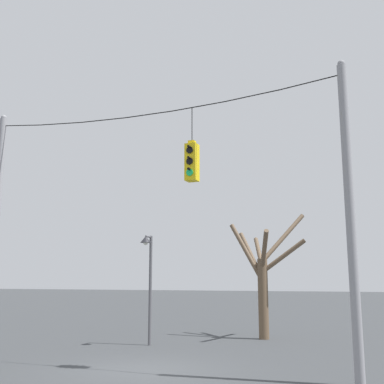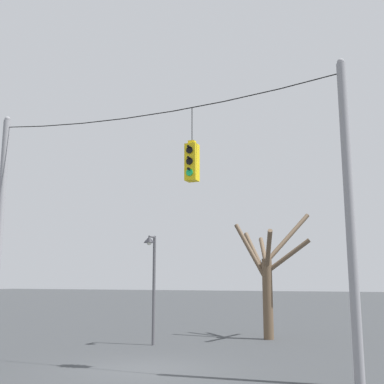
# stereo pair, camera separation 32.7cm
# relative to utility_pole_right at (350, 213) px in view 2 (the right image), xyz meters

# --- Properties ---
(ground_plane) EXTENTS (200.00, 200.00, 0.00)m
(ground_plane) POSITION_rel_utility_pole_right_xyz_m (-5.71, -0.10, -4.08)
(ground_plane) COLOR #383A3D
(utility_pole_right) EXTENTS (0.24, 0.24, 8.19)m
(utility_pole_right) POSITION_rel_utility_pole_right_xyz_m (0.00, 0.00, 0.00)
(utility_pole_right) COLOR gray
(utility_pole_right) RESTS_ON ground_plane
(span_wire) EXTENTS (11.42, 0.03, 0.38)m
(span_wire) POSITION_rel_utility_pole_right_xyz_m (-5.71, 0.00, 3.48)
(span_wire) COLOR black
(traffic_light_over_intersection) EXTENTS (0.34, 0.58, 2.21)m
(traffic_light_over_intersection) POSITION_rel_utility_pole_right_xyz_m (-4.26, -0.00, 1.73)
(traffic_light_over_intersection) COLOR yellow
(street_lamp) EXTENTS (0.42, 0.73, 4.19)m
(street_lamp) POSITION_rel_utility_pole_right_xyz_m (-7.91, 4.44, -1.10)
(street_lamp) COLOR #515156
(street_lamp) RESTS_ON ground_plane
(bare_tree) EXTENTS (3.52, 3.54, 5.48)m
(bare_tree) POSITION_rel_utility_pole_right_xyz_m (-4.28, 8.38, -1.38)
(bare_tree) COLOR brown
(bare_tree) RESTS_ON ground_plane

